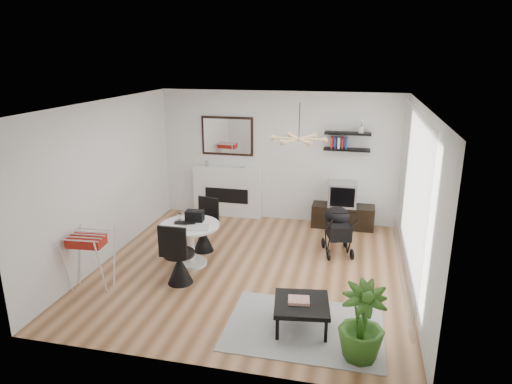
% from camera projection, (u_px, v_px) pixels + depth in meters
% --- Properties ---
extents(floor, '(5.00, 5.00, 0.00)m').
position_uv_depth(floor, '(251.00, 269.00, 7.54)').
color(floor, brown).
rests_on(floor, ground).
extents(ceiling, '(5.00, 5.00, 0.00)m').
position_uv_depth(ceiling, '(250.00, 104.00, 6.75)').
color(ceiling, white).
rests_on(ceiling, wall_back).
extents(wall_back, '(5.00, 0.00, 5.00)m').
position_uv_depth(wall_back, '(279.00, 157.00, 9.48)').
color(wall_back, white).
rests_on(wall_back, floor).
extents(wall_left, '(0.00, 5.00, 5.00)m').
position_uv_depth(wall_left, '(106.00, 181.00, 7.68)').
color(wall_left, white).
rests_on(wall_left, floor).
extents(wall_right, '(0.00, 5.00, 5.00)m').
position_uv_depth(wall_right, '(418.00, 202.00, 6.61)').
color(wall_right, white).
rests_on(wall_right, floor).
extents(sheer_curtain, '(0.04, 3.60, 2.60)m').
position_uv_depth(sheer_curtain, '(409.00, 198.00, 6.82)').
color(sheer_curtain, white).
rests_on(sheer_curtain, wall_right).
extents(fireplace, '(1.50, 0.17, 2.16)m').
position_uv_depth(fireplace, '(227.00, 185.00, 9.83)').
color(fireplace, white).
rests_on(fireplace, floor).
extents(shelf_lower, '(0.90, 0.25, 0.04)m').
position_uv_depth(shelf_lower, '(347.00, 149.00, 8.99)').
color(shelf_lower, black).
rests_on(shelf_lower, wall_back).
extents(shelf_upper, '(0.90, 0.25, 0.04)m').
position_uv_depth(shelf_upper, '(348.00, 133.00, 8.89)').
color(shelf_upper, black).
rests_on(shelf_upper, wall_back).
extents(pendant_lamp, '(0.90, 0.90, 0.10)m').
position_uv_depth(pendant_lamp, '(299.00, 139.00, 7.04)').
color(pendant_lamp, tan).
rests_on(pendant_lamp, ceiling).
extents(tv_console, '(1.25, 0.44, 0.47)m').
position_uv_depth(tv_console, '(343.00, 216.00, 9.29)').
color(tv_console, black).
rests_on(tv_console, floor).
extents(crt_tv, '(0.56, 0.49, 0.49)m').
position_uv_depth(crt_tv, '(343.00, 194.00, 9.16)').
color(crt_tv, '#B3B3B5').
rests_on(crt_tv, tv_console).
extents(dining_table, '(0.99, 0.99, 0.72)m').
position_uv_depth(dining_table, '(190.00, 238.00, 7.58)').
color(dining_table, white).
rests_on(dining_table, floor).
extents(laptop, '(0.39, 0.28, 0.03)m').
position_uv_depth(laptop, '(184.00, 224.00, 7.48)').
color(laptop, black).
rests_on(laptop, dining_table).
extents(black_bag, '(0.31, 0.20, 0.18)m').
position_uv_depth(black_bag, '(195.00, 216.00, 7.64)').
color(black_bag, black).
rests_on(black_bag, dining_table).
extents(newspaper, '(0.40, 0.35, 0.01)m').
position_uv_depth(newspaper, '(198.00, 228.00, 7.35)').
color(newspaper, beige).
rests_on(newspaper, dining_table).
extents(drinking_glass, '(0.06, 0.06, 0.11)m').
position_uv_depth(drinking_glass, '(180.00, 216.00, 7.71)').
color(drinking_glass, white).
rests_on(drinking_glass, dining_table).
extents(chair_far, '(0.48, 0.50, 0.95)m').
position_uv_depth(chair_far, '(204.00, 235.00, 8.18)').
color(chair_far, black).
rests_on(chair_far, floor).
extents(chair_near, '(0.48, 0.48, 1.01)m').
position_uv_depth(chair_near, '(179.00, 264.00, 6.99)').
color(chair_near, black).
rests_on(chair_near, floor).
extents(drying_rack, '(0.64, 0.60, 0.89)m').
position_uv_depth(drying_rack, '(90.00, 260.00, 6.78)').
color(drying_rack, white).
rests_on(drying_rack, floor).
extents(stroller, '(0.63, 0.81, 0.91)m').
position_uv_depth(stroller, '(337.00, 231.00, 8.08)').
color(stroller, black).
rests_on(stroller, floor).
extents(rug, '(2.01, 1.45, 0.01)m').
position_uv_depth(rug, '(304.00, 328.00, 5.92)').
color(rug, '#959595').
rests_on(rug, floor).
extents(coffee_table, '(0.79, 0.79, 0.36)m').
position_uv_depth(coffee_table, '(302.00, 305.00, 5.84)').
color(coffee_table, black).
rests_on(coffee_table, rug).
extents(magazines, '(0.30, 0.25, 0.04)m').
position_uv_depth(magazines, '(299.00, 300.00, 5.83)').
color(magazines, '#BC3F2F').
rests_on(magazines, coffee_table).
extents(potted_plant, '(0.60, 0.60, 0.95)m').
position_uv_depth(potted_plant, '(362.00, 323.00, 5.20)').
color(potted_plant, '#2F5E1A').
rests_on(potted_plant, floor).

